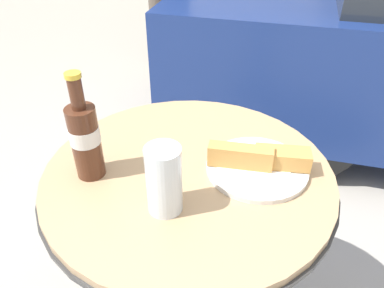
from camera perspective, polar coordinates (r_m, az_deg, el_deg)
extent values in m
cylinder|color=#333333|center=(1.13, -0.46, -18.44)|extent=(0.06, 0.06, 0.69)
cylinder|color=#333333|center=(0.88, -0.57, -5.21)|extent=(0.68, 0.68, 0.01)
cylinder|color=tan|center=(0.87, -0.57, -4.46)|extent=(0.67, 0.67, 0.02)
cylinder|color=#4C2819|center=(0.83, -15.85, 0.20)|extent=(0.06, 0.06, 0.17)
cylinder|color=silver|center=(0.82, -16.07, 1.36)|extent=(0.07, 0.07, 0.04)
cylinder|color=#4C2819|center=(0.78, -17.23, 7.39)|extent=(0.03, 0.03, 0.07)
cylinder|color=gold|center=(0.76, -17.74, 9.97)|extent=(0.03, 0.03, 0.01)
cylinder|color=black|center=(0.74, -4.22, -6.44)|extent=(0.07, 0.07, 0.11)
cylinder|color=silver|center=(0.72, -4.28, -5.48)|extent=(0.07, 0.07, 0.15)
cylinder|color=silver|center=(0.87, 9.85, -3.55)|extent=(0.23, 0.23, 0.01)
cube|color=white|center=(0.87, 9.89, -3.19)|extent=(0.18, 0.18, 0.00)
cube|color=#C68E47|center=(0.85, 7.37, -1.85)|extent=(0.15, 0.05, 0.05)
cube|color=#C68E47|center=(0.87, 13.63, -2.06)|extent=(0.13, 0.07, 0.04)
cylinder|color=black|center=(3.32, 16.96, 16.79)|extent=(0.61, 0.21, 0.61)
cylinder|color=black|center=(1.92, 16.16, 3.45)|extent=(0.61, 0.21, 0.61)
cylinder|color=brown|center=(3.07, -4.97, 18.80)|extent=(0.16, 0.16, 0.83)
cylinder|color=brown|center=(2.93, -2.56, 18.09)|extent=(0.16, 0.16, 0.83)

